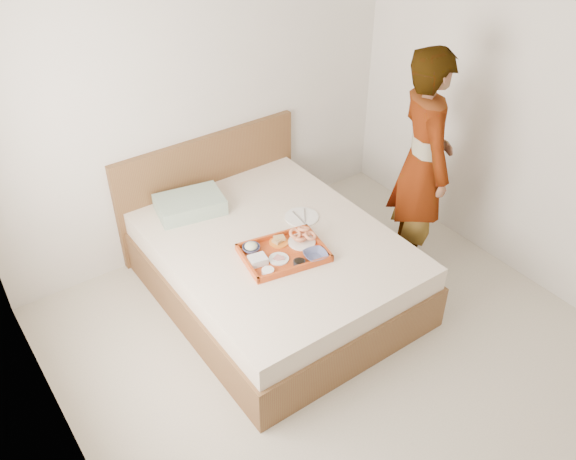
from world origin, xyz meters
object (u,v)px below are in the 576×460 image
(tray, at_px, (284,253))
(person, at_px, (423,164))
(dinner_plate, at_px, (302,217))
(bed, at_px, (275,267))

(tray, distance_m, person, 1.28)
(tray, relative_size, dinner_plate, 2.22)
(dinner_plate, bearing_deg, tray, -141.76)
(tray, relative_size, person, 0.32)
(person, bearing_deg, dinner_plate, 89.95)
(bed, height_order, person, person)
(bed, height_order, tray, tray)
(dinner_plate, bearing_deg, bed, -162.62)
(bed, xyz_separation_m, person, (1.17, -0.29, 0.64))
(tray, distance_m, dinner_plate, 0.48)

